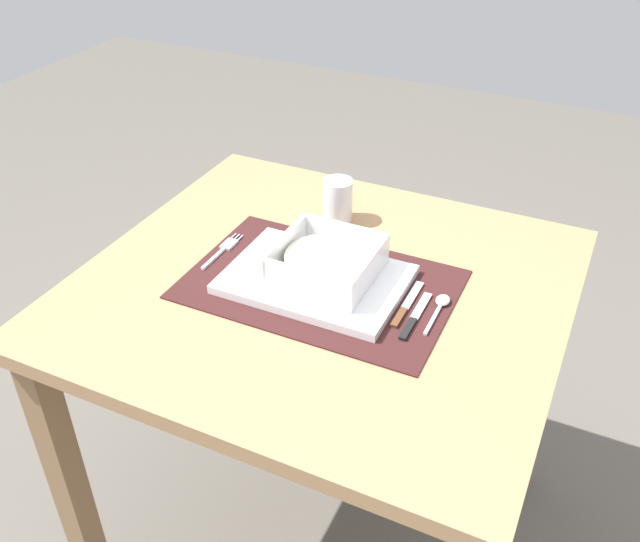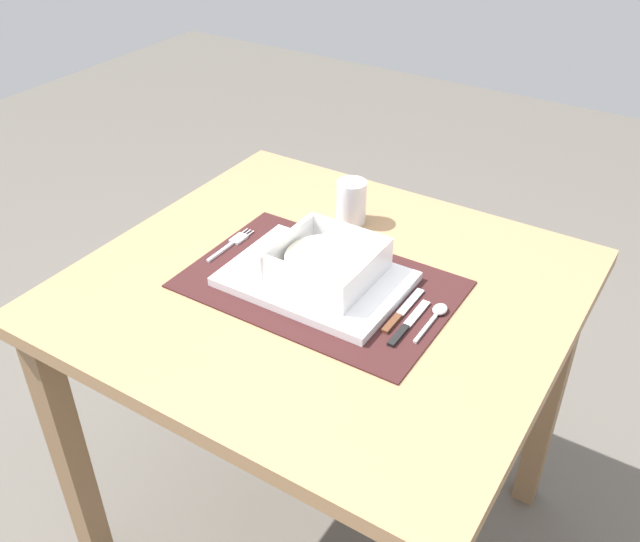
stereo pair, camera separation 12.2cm
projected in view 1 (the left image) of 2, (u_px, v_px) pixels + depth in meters
The scene contains 10 objects.
ground_plane at pixel (322, 525), 1.65m from camera, with size 6.00×6.00×0.00m, color #59544C.
dining_table at pixel (322, 327), 1.31m from camera, with size 0.85×0.78×0.71m.
placemat at pixel (320, 284), 1.24m from camera, with size 0.47×0.31×0.00m, color #381919.
serving_plate at pixel (315, 279), 1.24m from camera, with size 0.31×0.22×0.02m, color white.
porridge_bowl at pixel (326, 263), 1.23m from camera, with size 0.17×0.17×0.06m.
fork at pixel (224, 248), 1.33m from camera, with size 0.02×0.13×0.00m.
spoon at pixel (441, 304), 1.18m from camera, with size 0.02×0.11×0.01m.
butter_knife at pixel (414, 318), 1.15m from camera, with size 0.01×0.14×0.01m.
bread_knife at pixel (406, 307), 1.18m from camera, with size 0.01×0.14×0.01m.
drinking_glass at pixel (338, 202), 1.41m from camera, with size 0.06×0.06×0.09m.
Camera 1 is at (0.43, -0.92, 1.43)m, focal length 39.23 mm.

